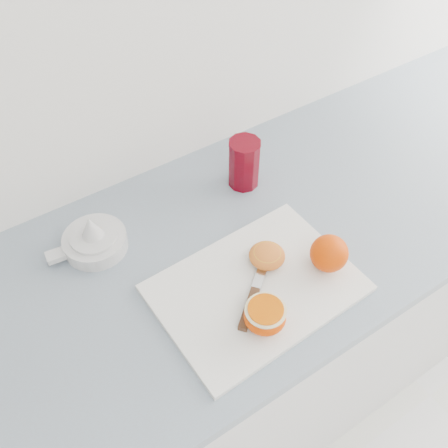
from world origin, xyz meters
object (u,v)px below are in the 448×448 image
Objects in this scene: half_orange at (265,316)px; red_tumbler at (244,165)px; cutting_board at (256,288)px; citrus_juicer at (94,240)px; counter at (206,356)px.

red_tumbler is (0.19, 0.34, 0.02)m from half_orange.
cutting_board is 4.96× the size of half_orange.
citrus_juicer reaches higher than half_orange.
counter is 20.69× the size of red_tumbler.
cutting_board is 0.31m from red_tumbler.
counter is 0.47m from cutting_board.
half_orange is (-0.04, -0.07, 0.03)m from cutting_board.
counter is 32.33× the size of half_orange.
cutting_board is 0.09m from half_orange.
red_tumbler reaches higher than citrus_juicer.
red_tumbler reaches higher than half_orange.
counter is 0.56m from red_tumbler.
half_orange is at bearing -61.85° from citrus_juicer.
citrus_juicer is 0.38m from red_tumbler.
counter is at bearing 94.60° from half_orange.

